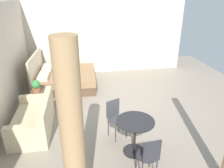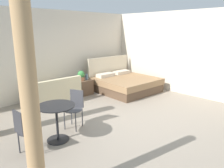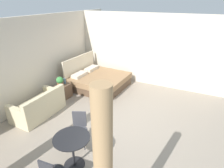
% 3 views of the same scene
% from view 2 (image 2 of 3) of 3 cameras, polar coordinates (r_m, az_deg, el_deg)
% --- Properties ---
extents(ground_plane, '(9.23, 9.16, 0.02)m').
position_cam_2_polar(ground_plane, '(5.59, 3.39, -9.05)').
color(ground_plane, gray).
extents(wall_back, '(9.23, 0.12, 2.83)m').
position_cam_2_polar(wall_back, '(7.60, -14.05, 7.90)').
color(wall_back, beige).
rests_on(wall_back, ground).
extents(wall_right, '(0.12, 6.16, 2.83)m').
position_cam_2_polar(wall_right, '(7.78, 19.38, 7.66)').
color(wall_right, beige).
rests_on(wall_right, ground).
extents(bed, '(2.03, 2.08, 1.17)m').
position_cam_2_polar(bed, '(7.88, 3.39, 0.17)').
color(bed, brown).
rests_on(bed, ground).
extents(couch, '(1.55, 0.85, 0.80)m').
position_cam_2_polar(couch, '(6.81, -15.18, -2.67)').
color(couch, beige).
rests_on(couch, ground).
extents(nightstand, '(0.53, 0.41, 0.52)m').
position_cam_2_polar(nightstand, '(7.48, -7.43, -0.91)').
color(nightstand, brown).
rests_on(nightstand, ground).
extents(potted_plant, '(0.24, 0.24, 0.34)m').
position_cam_2_polar(potted_plant, '(7.33, -8.21, 2.25)').
color(potted_plant, '#935B3D').
rests_on(potted_plant, nightstand).
extents(vase, '(0.08, 0.08, 0.19)m').
position_cam_2_polar(vase, '(7.46, -6.76, 1.88)').
color(vase, slate).
rests_on(vase, nightstand).
extents(balcony_table, '(0.75, 0.75, 0.75)m').
position_cam_2_polar(balcony_table, '(4.46, -14.47, -8.21)').
color(balcony_table, black).
rests_on(balcony_table, ground).
extents(cafe_chair_near_window, '(0.55, 0.55, 0.86)m').
position_cam_2_polar(cafe_chair_near_window, '(5.00, -9.80, -5.61)').
color(cafe_chair_near_window, '#3F3F44').
rests_on(cafe_chair_near_window, ground).
extents(cafe_chair_near_couch, '(0.42, 0.42, 0.85)m').
position_cam_2_polar(cafe_chair_near_couch, '(4.16, -22.37, -10.87)').
color(cafe_chair_near_couch, '#2D2D33').
rests_on(cafe_chair_near_couch, ground).
extents(curtain_left, '(0.21, 0.21, 2.63)m').
position_cam_2_polar(curtain_left, '(2.65, -20.81, -6.20)').
color(curtain_left, tan).
rests_on(curtain_left, ground).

